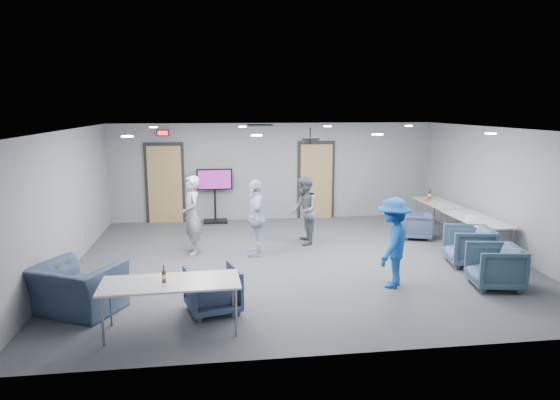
{
  "coord_description": "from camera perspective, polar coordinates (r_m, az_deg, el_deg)",
  "views": [
    {
      "loc": [
        -1.72,
        -9.78,
        3.13
      ],
      "look_at": [
        -0.31,
        0.46,
        1.2
      ],
      "focal_mm": 32.0,
      "sensor_mm": 36.0,
      "label": 1
    }
  ],
  "objects": [
    {
      "name": "person_b",
      "position": [
        11.47,
        2.78,
        -1.2
      ],
      "size": [
        0.66,
        0.82,
        1.58
      ],
      "primitive_type": "imported",
      "rotation": [
        0.0,
        0.0,
        -1.66
      ],
      "color": "#535D64",
      "rests_on": "floor"
    },
    {
      "name": "ceiling",
      "position": [
        9.93,
        2.17,
        8.09
      ],
      "size": [
        9.0,
        9.0,
        0.0
      ],
      "primitive_type": "plane",
      "rotation": [
        3.14,
        0.0,
        0.0
      ],
      "color": "silver",
      "rests_on": "wall_back"
    },
    {
      "name": "door_left",
      "position": [
        13.94,
        -13.01,
        1.8
      ],
      "size": [
        1.06,
        0.17,
        2.24
      ],
      "color": "black",
      "rests_on": "wall_back"
    },
    {
      "name": "tv_stand",
      "position": [
        13.71,
        -7.45,
        0.88
      ],
      "size": [
        0.97,
        0.46,
        1.49
      ],
      "color": "black",
      "rests_on": "floor"
    },
    {
      "name": "wall_right",
      "position": [
        11.72,
        24.35,
        0.89
      ],
      "size": [
        0.02,
        8.0,
        2.7
      ],
      "primitive_type": "cube",
      "color": "gray",
      "rests_on": "floor"
    },
    {
      "name": "door_right",
      "position": [
        14.19,
        4.15,
        2.19
      ],
      "size": [
        1.06,
        0.17,
        2.24
      ],
      "color": "black",
      "rests_on": "wall_back"
    },
    {
      "name": "table_front_left",
      "position": [
        7.23,
        -12.38,
        -9.42
      ],
      "size": [
        1.95,
        0.86,
        0.73
      ],
      "rotation": [
        0.0,
        0.0,
        0.03
      ],
      "color": "#B7BABC",
      "rests_on": "floor"
    },
    {
      "name": "chair_front_b",
      "position": [
        8.37,
        -22.11,
        -9.37
      ],
      "size": [
        1.53,
        1.47,
        0.77
      ],
      "primitive_type": "imported",
      "rotation": [
        0.0,
        0.0,
        2.66
      ],
      "color": "#37475F",
      "rests_on": "floor"
    },
    {
      "name": "hvac_diffuser",
      "position": [
        12.64,
        -2.31,
        8.55
      ],
      "size": [
        0.6,
        0.6,
        0.03
      ],
      "primitive_type": "cube",
      "color": "black",
      "rests_on": "ceiling"
    },
    {
      "name": "wall_front",
      "position": [
        6.28,
        8.43,
        -5.99
      ],
      "size": [
        9.0,
        0.02,
        2.7
      ],
      "primitive_type": "cube",
      "color": "gray",
      "rests_on": "floor"
    },
    {
      "name": "bottle_right",
      "position": [
        13.79,
        16.73,
        0.56
      ],
      "size": [
        0.08,
        0.08,
        0.3
      ],
      "color": "#502A0D",
      "rests_on": "table_right_a"
    },
    {
      "name": "bottle_front",
      "position": [
        7.19,
        -13.12,
        -8.45
      ],
      "size": [
        0.06,
        0.06,
        0.25
      ],
      "color": "#502A0D",
      "rests_on": "table_front_left"
    },
    {
      "name": "downlights",
      "position": [
        9.93,
        2.17,
        8.0
      ],
      "size": [
        6.18,
        3.78,
        0.02
      ],
      "color": "white",
      "rests_on": "ceiling"
    },
    {
      "name": "wrapper",
      "position": [
        11.7,
        21.18,
        -1.86
      ],
      "size": [
        0.26,
        0.21,
        0.05
      ],
      "primitive_type": "cube",
      "rotation": [
        0.0,
        0.0,
        -0.27
      ],
      "color": "white",
      "rests_on": "table_right_b"
    },
    {
      "name": "table_right_b",
      "position": [
        11.74,
        21.55,
        -2.18
      ],
      "size": [
        0.79,
        1.9,
        0.73
      ],
      "rotation": [
        0.0,
        0.0,
        1.57
      ],
      "color": "#B7BABC",
      "rests_on": "floor"
    },
    {
      "name": "chair_right_b",
      "position": [
        10.72,
        20.79,
        -4.93
      ],
      "size": [
        1.0,
        0.98,
        0.78
      ],
      "primitive_type": "imported",
      "rotation": [
        0.0,
        0.0,
        -1.76
      ],
      "color": "#3E546C",
      "rests_on": "floor"
    },
    {
      "name": "chair_right_a",
      "position": [
        12.48,
        15.32,
        -2.84
      ],
      "size": [
        0.87,
        0.85,
        0.63
      ],
      "primitive_type": "imported",
      "rotation": [
        0.0,
        0.0,
        -1.89
      ],
      "color": "#3A4865",
      "rests_on": "floor"
    },
    {
      "name": "floor",
      "position": [
        10.41,
        2.07,
        -6.93
      ],
      "size": [
        9.0,
        9.0,
        0.0
      ],
      "primitive_type": "plane",
      "color": "#3A3C42",
      "rests_on": "ground"
    },
    {
      "name": "person_d",
      "position": [
        8.96,
        12.8,
        -4.78
      ],
      "size": [
        1.07,
        1.18,
        1.59
      ],
      "primitive_type": "imported",
      "rotation": [
        0.0,
        0.0,
        -2.17
      ],
      "color": "#194CA7",
      "rests_on": "floor"
    },
    {
      "name": "chair_front_a",
      "position": [
        7.88,
        -7.71,
        -10.12
      ],
      "size": [
        0.94,
        0.95,
        0.72
      ],
      "primitive_type": "imported",
      "rotation": [
        0.0,
        0.0,
        3.4
      ],
      "color": "#3A4864",
      "rests_on": "floor"
    },
    {
      "name": "person_a",
      "position": [
        10.85,
        -10.04,
        -1.73
      ],
      "size": [
        0.55,
        0.7,
        1.7
      ],
      "primitive_type": "imported",
      "rotation": [
        0.0,
        0.0,
        -1.31
      ],
      "color": "#999C99",
      "rests_on": "floor"
    },
    {
      "name": "snack_box",
      "position": [
        13.45,
        16.42,
        -0.04
      ],
      "size": [
        0.2,
        0.13,
        0.04
      ],
      "primitive_type": "cube",
      "rotation": [
        0.0,
        0.0,
        0.01
      ],
      "color": "#D63E35",
      "rests_on": "table_right_a"
    },
    {
      "name": "exit_sign",
      "position": [
        13.79,
        -13.25,
        7.47
      ],
      "size": [
        0.32,
        0.08,
        0.16
      ],
      "color": "black",
      "rests_on": "wall_back"
    },
    {
      "name": "person_c",
      "position": [
        10.61,
        -2.75,
        -2.02
      ],
      "size": [
        0.43,
        0.97,
        1.63
      ],
      "primitive_type": "imported",
      "rotation": [
        0.0,
        0.0,
        -1.61
      ],
      "color": "silver",
      "rests_on": "floor"
    },
    {
      "name": "table_right_a",
      "position": [
        13.39,
        17.61,
        -0.47
      ],
      "size": [
        0.69,
        1.67,
        0.73
      ],
      "rotation": [
        0.0,
        0.0,
        1.57
      ],
      "color": "#B7BABC",
      "rests_on": "floor"
    },
    {
      "name": "wall_left",
      "position": [
        10.32,
        -23.33,
        -0.23
      ],
      "size": [
        0.02,
        8.0,
        2.7
      ],
      "primitive_type": "cube",
      "color": "gray",
      "rests_on": "floor"
    },
    {
      "name": "chair_right_c",
      "position": [
        9.58,
        23.35,
        -7.0
      ],
      "size": [
        0.96,
        0.95,
        0.76
      ],
      "primitive_type": "imported",
      "rotation": [
        0.0,
        0.0,
        -1.74
      ],
      "color": "#374D5F",
      "rests_on": "floor"
    },
    {
      "name": "wall_back",
      "position": [
        14.0,
        -0.7,
        3.27
      ],
      "size": [
        9.0,
        0.02,
        2.7
      ],
      "primitive_type": "cube",
      "color": "gray",
      "rests_on": "floor"
    },
    {
      "name": "projector",
      "position": [
        11.07,
        3.5,
        6.8
      ],
      "size": [
        0.34,
        0.33,
        0.36
      ],
      "rotation": [
        0.0,
        0.0,
        0.03
      ],
      "color": "black",
      "rests_on": "ceiling"
    }
  ]
}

